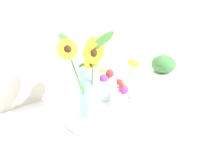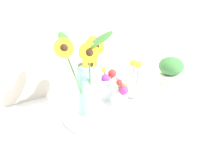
% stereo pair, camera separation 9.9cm
% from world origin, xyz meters
% --- Properties ---
extents(ground_plane, '(6.00, 6.00, 0.00)m').
position_xyz_m(ground_plane, '(0.00, 0.00, 0.00)').
color(ground_plane, silver).
extents(serving_tray, '(0.48, 0.48, 0.02)m').
position_xyz_m(serving_tray, '(-0.04, 0.06, 0.01)').
color(serving_tray, silver).
rests_on(serving_tray, ground_plane).
extents(mason_jar_sunflowers, '(0.26, 0.19, 0.37)m').
position_xyz_m(mason_jar_sunflowers, '(-0.15, 0.07, 0.17)').
color(mason_jar_sunflowers, '#9ED1D6').
rests_on(mason_jar_sunflowers, serving_tray).
extents(vase_small_center, '(0.07, 0.08, 0.15)m').
position_xyz_m(vase_small_center, '(-0.00, 0.03, 0.09)').
color(vase_small_center, white).
rests_on(vase_small_center, serving_tray).
extents(vase_bulb_right, '(0.08, 0.07, 0.21)m').
position_xyz_m(vase_bulb_right, '(0.10, 0.08, 0.09)').
color(vase_bulb_right, white).
rests_on(vase_bulb_right, serving_tray).
extents(vase_small_back, '(0.09, 0.08, 0.17)m').
position_xyz_m(vase_small_back, '(-0.00, 0.14, 0.08)').
color(vase_small_back, white).
rests_on(vase_small_back, serving_tray).
extents(potted_plant, '(0.15, 0.15, 0.17)m').
position_xyz_m(potted_plant, '(0.43, 0.12, 0.09)').
color(potted_plant, beige).
rests_on(potted_plant, ground_plane).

